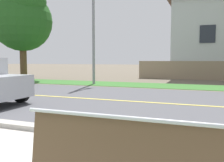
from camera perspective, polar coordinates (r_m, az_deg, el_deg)
name	(u,v)px	position (r m, az deg, el deg)	size (l,w,h in m)	color
ground_plane	(149,96)	(10.12, 8.57, -3.51)	(140.00, 140.00, 0.00)	#665B4C
curb_edge	(86,133)	(4.86, -6.19, -12.04)	(44.00, 0.30, 0.11)	#ADA89E
street_asphalt	(140,102)	(8.67, 6.44, -4.86)	(52.00, 8.00, 0.01)	#515156
road_centre_line	(140,102)	(8.67, 6.44, -4.83)	(48.00, 0.14, 0.01)	#E0CC4C
far_verge_grass	(165,86)	(14.23, 12.21, -1.11)	(48.00, 2.80, 0.02)	#38702D
streetlamp	(95,13)	(15.47, -4.06, 15.57)	(0.24, 2.10, 7.65)	gray
shade_tree_far_left	(23,17)	(18.91, -20.06, 13.90)	(4.22, 4.22, 6.97)	brown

